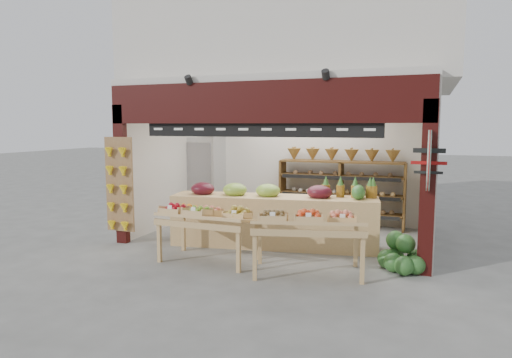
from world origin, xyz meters
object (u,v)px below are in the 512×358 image
object	(u,v)px
mid_counter	(273,219)
display_table_right	(304,220)
back_shelving	(341,177)
cardboard_stack	(240,222)
display_table_left	(204,215)
refrigerator	(206,177)
watermelon_pile	(403,257)

from	to	relation	value
mid_counter	display_table_right	distance (m)	1.63
back_shelving	mid_counter	distance (m)	2.43
back_shelving	cardboard_stack	xyz separation A→B (m)	(-1.87, -1.41, -0.89)
display_table_left	display_table_right	world-z (taller)	display_table_right
mid_counter	display_table_right	xyz separation A→B (m)	(0.93, -1.31, 0.30)
mid_counter	cardboard_stack	bearing A→B (deg)	142.02
back_shelving	refrigerator	bearing A→B (deg)	-178.65
refrigerator	watermelon_pile	distance (m)	5.62
display_table_left	mid_counter	bearing A→B (deg)	56.51
refrigerator	mid_counter	world-z (taller)	refrigerator
cardboard_stack	display_table_left	world-z (taller)	display_table_left
mid_counter	watermelon_pile	distance (m)	2.48
back_shelving	refrigerator	distance (m)	3.34
mid_counter	watermelon_pile	size ratio (longest dim) A/B	4.91
back_shelving	display_table_right	xyz separation A→B (m)	(0.06, -3.50, -0.30)
display_table_right	watermelon_pile	world-z (taller)	display_table_right
display_table_right	watermelon_pile	bearing A→B (deg)	24.85
refrigerator	watermelon_pile	bearing A→B (deg)	-31.53
refrigerator	cardboard_stack	size ratio (longest dim) A/B	2.08
display_table_left	watermelon_pile	xyz separation A→B (m)	(3.19, 0.59, -0.56)
back_shelving	refrigerator	size ratio (longest dim) A/B	1.41
back_shelving	refrigerator	xyz separation A→B (m)	(-3.34, -0.08, -0.13)
refrigerator	watermelon_pile	world-z (taller)	refrigerator
display_table_left	watermelon_pile	distance (m)	3.29
mid_counter	display_table_right	bearing A→B (deg)	-54.49
mid_counter	display_table_left	world-z (taller)	mid_counter
back_shelving	watermelon_pile	bearing A→B (deg)	-62.03
watermelon_pile	back_shelving	bearing A→B (deg)	117.97
cardboard_stack	display_table_left	size ratio (longest dim) A/B	0.60
refrigerator	display_table_left	world-z (taller)	refrigerator
mid_counter	watermelon_pile	bearing A→B (deg)	-15.05
watermelon_pile	display_table_left	bearing A→B (deg)	-169.46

